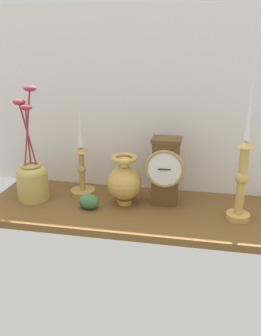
# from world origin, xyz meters

# --- Properties ---
(ground_plane) EXTENTS (1.00, 0.36, 0.02)m
(ground_plane) POSITION_xyz_m (0.00, 0.00, -0.01)
(ground_plane) COLOR brown
(back_wall) EXTENTS (1.20, 0.02, 0.65)m
(back_wall) POSITION_xyz_m (0.00, 0.18, 0.33)
(back_wall) COLOR silver
(back_wall) RESTS_ON ground_plane
(mantel_clock) EXTENTS (0.13, 0.09, 0.23)m
(mantel_clock) POSITION_xyz_m (0.10, 0.05, 0.12)
(mantel_clock) COLOR brown
(mantel_clock) RESTS_ON ground_plane
(candlestick_tall_left) EXTENTS (0.09, 0.09, 0.33)m
(candlestick_tall_left) POSITION_xyz_m (-0.20, 0.07, 0.11)
(candlestick_tall_left) COLOR #AD8842
(candlestick_tall_left) RESTS_ON ground_plane
(candlestick_tall_center) EXTENTS (0.07, 0.07, 0.46)m
(candlestick_tall_center) POSITION_xyz_m (0.34, -0.02, 0.15)
(candlestick_tall_center) COLOR gold
(candlestick_tall_center) RESTS_ON ground_plane
(brass_vase_bulbous) EXTENTS (0.12, 0.12, 0.17)m
(brass_vase_bulbous) POSITION_xyz_m (-0.03, 0.03, 0.08)
(brass_vase_bulbous) COLOR gold
(brass_vase_bulbous) RESTS_ON ground_plane
(brass_vase_jar) EXTENTS (0.11, 0.11, 0.40)m
(brass_vase_jar) POSITION_xyz_m (-0.36, 0.00, 0.08)
(brass_vase_jar) COLOR tan
(brass_vase_jar) RESTS_ON ground_plane
(ivy_sprig) EXTENTS (0.07, 0.05, 0.05)m
(ivy_sprig) POSITION_xyz_m (-0.14, -0.04, 0.03)
(ivy_sprig) COLOR #406F41
(ivy_sprig) RESTS_ON ground_plane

